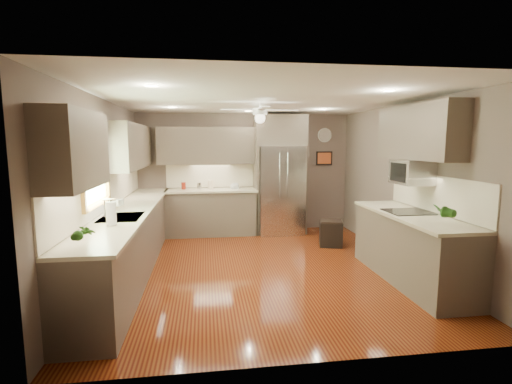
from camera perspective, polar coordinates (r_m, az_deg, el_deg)
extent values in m
plane|color=#481409|center=(5.77, 1.04, -11.52)|extent=(5.00, 5.00, 0.00)
plane|color=white|center=(5.48, 1.10, 13.99)|extent=(5.00, 5.00, 0.00)
plane|color=brown|center=(7.95, -1.73, 2.99)|extent=(4.50, 0.00, 4.50)
plane|color=brown|center=(3.07, 8.35, -4.52)|extent=(4.50, 0.00, 4.50)
plane|color=brown|center=(5.60, -22.32, 0.47)|extent=(0.00, 5.00, 5.00)
plane|color=brown|center=(6.24, 21.93, 1.17)|extent=(0.00, 5.00, 5.00)
cylinder|color=maroon|center=(7.66, -11.08, 0.94)|extent=(0.11, 0.11, 0.14)
cylinder|color=silver|center=(7.66, -8.71, 0.93)|extent=(0.09, 0.09, 0.14)
cylinder|color=beige|center=(7.69, -7.01, 1.13)|extent=(0.15, 0.15, 0.19)
imported|color=white|center=(5.67, -20.37, -1.51)|extent=(0.11, 0.12, 0.20)
imported|color=#224E16|center=(3.66, -25.05, -5.79)|extent=(0.17, 0.14, 0.30)
imported|color=#224E16|center=(4.85, 26.87, -2.68)|extent=(0.20, 0.18, 0.31)
imported|color=beige|center=(7.64, -3.27, 0.64)|extent=(0.25, 0.25, 0.05)
cube|color=brown|center=(5.82, -18.67, -7.12)|extent=(0.60, 4.70, 0.90)
cube|color=beige|center=(5.72, -18.72, -2.56)|extent=(0.65, 4.70, 0.04)
cube|color=#EEE4C4|center=(5.75, -21.83, 0.16)|extent=(0.02, 4.70, 0.50)
cube|color=brown|center=(7.72, -6.83, -3.20)|extent=(1.85, 0.60, 0.90)
cube|color=beige|center=(7.63, -6.89, 0.25)|extent=(1.85, 0.65, 0.04)
cube|color=#EEE4C4|center=(7.90, -6.96, 2.55)|extent=(1.85, 0.02, 0.50)
cube|color=brown|center=(3.98, -26.13, 5.89)|extent=(0.33, 1.20, 0.75)
cube|color=brown|center=(6.80, -18.49, 6.67)|extent=(0.33, 2.40, 0.75)
cube|color=brown|center=(7.72, -7.02, 7.07)|extent=(2.15, 0.33, 0.75)
cube|color=brown|center=(5.65, 23.64, 8.39)|extent=(0.33, 1.70, 0.75)
cube|color=#BFF2B2|center=(5.09, -23.71, 3.13)|extent=(0.01, 1.00, 0.80)
cube|color=olive|center=(5.07, -23.70, 7.98)|extent=(0.05, 1.12, 0.06)
cube|color=olive|center=(5.13, -23.19, -1.66)|extent=(0.05, 1.12, 0.06)
cube|color=olive|center=(4.57, -25.20, 2.61)|extent=(0.05, 0.06, 0.80)
cube|color=olive|center=(5.59, -22.00, 3.56)|extent=(0.05, 0.06, 0.80)
cube|color=silver|center=(5.09, -20.03, -3.79)|extent=(0.50, 0.70, 0.03)
cube|color=#262626|center=(5.10, -20.01, -4.17)|extent=(0.44, 0.62, 0.05)
cylinder|color=silver|center=(5.12, -22.28, -2.42)|extent=(0.02, 0.02, 0.24)
cylinder|color=silver|center=(5.08, -21.70, -1.08)|extent=(0.16, 0.02, 0.02)
cube|color=silver|center=(7.74, 3.72, 0.32)|extent=(0.92, 0.72, 1.82)
cube|color=black|center=(7.45, 4.23, -1.95)|extent=(0.88, 0.02, 0.02)
cube|color=black|center=(7.37, 4.28, 2.61)|extent=(0.01, 0.02, 1.00)
cylinder|color=silver|center=(7.32, 3.73, 2.58)|extent=(0.02, 0.02, 0.90)
cylinder|color=silver|center=(7.35, 4.95, 2.59)|extent=(0.02, 0.02, 0.90)
cube|color=brown|center=(7.74, 3.71, 9.41)|extent=(1.04, 0.60, 0.63)
cube|color=brown|center=(7.72, -0.01, 0.31)|extent=(0.06, 0.60, 1.82)
cube|color=brown|center=(7.92, 7.18, 0.44)|extent=(0.06, 0.60, 1.82)
cube|color=brown|center=(5.55, 22.69, -8.05)|extent=(0.65, 2.20, 0.90)
cube|color=beige|center=(5.44, 22.81, -3.28)|extent=(0.70, 2.20, 0.04)
cube|color=#EEE4C4|center=(5.57, 25.88, -0.28)|extent=(0.02, 2.20, 0.50)
cube|color=black|center=(5.52, 22.30, -2.84)|extent=(0.56, 0.52, 0.01)
cube|color=silver|center=(5.64, 22.87, 2.84)|extent=(0.42, 0.55, 0.34)
cube|color=black|center=(5.54, 20.99, 2.85)|extent=(0.02, 0.40, 0.26)
cylinder|color=white|center=(5.77, 0.63, 13.27)|extent=(0.03, 0.03, 0.08)
cylinder|color=white|center=(5.76, 0.62, 12.28)|extent=(0.22, 0.22, 0.10)
sphere|color=white|center=(5.76, 0.62, 11.29)|extent=(0.16, 0.16, 0.16)
cube|color=white|center=(5.83, 4.11, 12.41)|extent=(0.48, 0.11, 0.01)
cube|color=white|center=(6.11, 0.13, 12.20)|extent=(0.11, 0.48, 0.01)
cube|color=white|center=(5.73, -2.93, 12.50)|extent=(0.48, 0.11, 0.01)
cube|color=white|center=(5.42, 1.18, 12.79)|extent=(0.11, 0.48, 0.01)
cylinder|color=white|center=(6.73, -12.86, 12.57)|extent=(0.14, 0.14, 0.01)
cylinder|color=white|center=(7.05, 10.15, 12.41)|extent=(0.14, 0.14, 0.01)
cylinder|color=white|center=(4.26, -15.82, 15.47)|extent=(0.14, 0.14, 0.01)
cylinder|color=white|center=(4.74, 19.80, 14.48)|extent=(0.14, 0.14, 0.01)
cylinder|color=white|center=(7.26, -1.17, 12.38)|extent=(0.14, 0.14, 0.01)
cylinder|color=white|center=(8.29, 10.52, 8.59)|extent=(0.30, 0.03, 0.30)
cylinder|color=silver|center=(8.27, 10.55, 8.59)|extent=(0.29, 0.00, 0.29)
cube|color=black|center=(8.29, 10.44, 5.13)|extent=(0.36, 0.03, 0.30)
cube|color=#C35527|center=(8.27, 10.48, 5.13)|extent=(0.30, 0.01, 0.24)
cube|color=black|center=(7.01, 11.42, -6.29)|extent=(0.49, 0.49, 0.45)
cube|color=black|center=(6.95, 11.48, -4.41)|extent=(0.46, 0.46, 0.03)
cylinder|color=white|center=(4.59, -21.40, -3.10)|extent=(0.12, 0.12, 0.27)
cylinder|color=silver|center=(4.59, -21.41, -2.97)|extent=(0.02, 0.02, 0.29)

